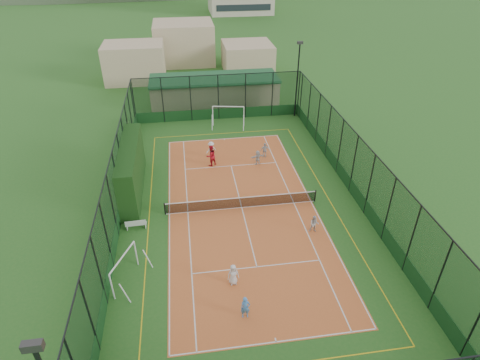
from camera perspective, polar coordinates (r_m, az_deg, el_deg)
The scene contains 18 objects.
ground at distance 30.80m, azimuth 0.25°, elevation -3.96°, with size 300.00×300.00×0.00m, color #255F20.
court_slab at distance 30.79m, azimuth 0.25°, elevation -3.95°, with size 11.17×23.97×0.01m, color #BD582A.
tennis_net at distance 30.48m, azimuth 0.25°, elevation -3.15°, with size 11.67×0.12×1.06m, color black, non-canonical shape.
perimeter_fence at distance 29.38m, azimuth 0.26°, elevation -0.03°, with size 18.12×34.12×5.00m, color black, non-canonical shape.
floodlight_ne at distance 45.20m, azimuth 8.13°, elevation 13.86°, with size 0.60×0.26×8.25m, color black, non-canonical shape.
clubhouse at distance 49.56m, azimuth -3.66°, elevation 12.66°, with size 15.20×7.20×3.15m, color tan, non-canonical shape.
hedge_left at distance 32.97m, azimuth -15.18°, elevation 1.51°, with size 1.34×8.91×3.90m, color black.
white_bench at distance 29.50m, azimuth -14.57°, elevation -6.06°, with size 1.46×0.40×0.82m, color white, non-canonical shape.
futsal_goal_near at distance 25.42m, azimuth -16.10°, elevation -12.09°, with size 0.87×2.99×1.93m, color white, non-canonical shape.
futsal_goal_far at distance 43.30m, azimuth -1.67°, elevation 9.04°, with size 3.42×0.99×2.21m, color white, non-canonical shape.
child_near_left at distance 24.49m, azimuth -0.97°, elevation -13.30°, with size 0.70×0.46×1.43m, color silver.
child_near_mid at distance 22.86m, azimuth 0.77°, elevation -17.68°, with size 0.52×0.34×1.42m, color #4A89D1.
child_near_right at distance 28.62m, azimuth 10.52°, elevation -6.17°, with size 0.64×0.50×1.32m, color silver.
child_far_left at distance 37.27m, azimuth -4.11°, elevation 4.36°, with size 1.00×0.58×1.55m, color white.
child_far_right at distance 37.27m, azimuth 3.55°, elevation 4.26°, with size 0.84×0.35×1.43m, color silver.
child_far_back at distance 36.08m, azimuth 2.53°, elevation 3.22°, with size 1.25×0.40×1.34m, color silver.
coach at distance 35.83m, azimuth -4.16°, elevation 3.48°, with size 0.95×0.74×1.95m, color #B4131F.
tennis_balls at distance 32.02m, azimuth 0.75°, elevation -2.27°, with size 5.25×0.90×0.07m.
Camera 1 is at (-3.77, -24.52, 18.25)m, focal length 30.00 mm.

